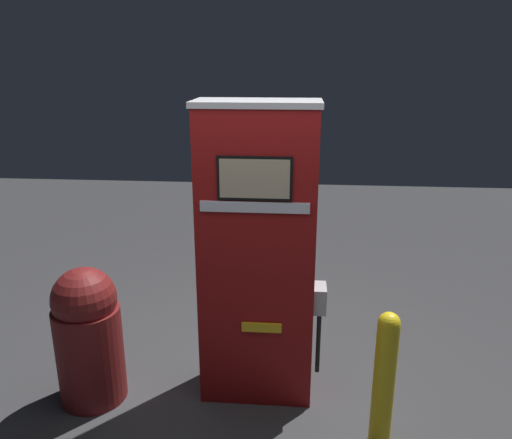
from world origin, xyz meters
TOP-DOWN VIEW (x-y plane):
  - ground_plane at (0.00, 0.00)m, footprint 14.00×14.00m
  - gas_pump at (0.00, 0.20)m, footprint 0.92×0.45m
  - safety_bollard at (0.86, -0.31)m, footprint 0.14×0.14m
  - trash_bin at (-1.23, -0.00)m, footprint 0.49×0.49m

SIDE VIEW (x-z plane):
  - ground_plane at x=0.00m, z-range 0.00..0.00m
  - safety_bollard at x=0.86m, z-range 0.03..1.00m
  - trash_bin at x=-1.23m, z-range 0.01..1.06m
  - gas_pump at x=0.00m, z-range 0.00..2.21m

